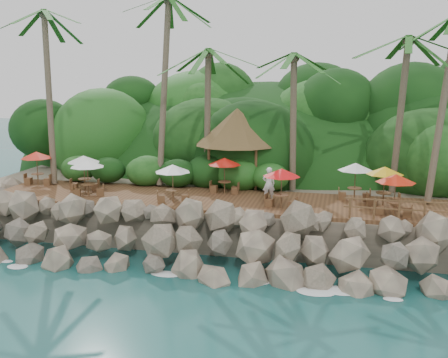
# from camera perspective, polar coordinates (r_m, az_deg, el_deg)

# --- Properties ---
(ground) EXTENTS (140.00, 140.00, 0.00)m
(ground) POSITION_cam_1_polar(r_m,az_deg,el_deg) (23.70, -3.29, -10.97)
(ground) COLOR #19514F
(ground) RESTS_ON ground
(land_base) EXTENTS (32.00, 25.20, 2.10)m
(land_base) POSITION_cam_1_polar(r_m,az_deg,el_deg) (38.36, 3.32, -0.51)
(land_base) COLOR gray
(land_base) RESTS_ON ground
(jungle_hill) EXTENTS (44.80, 28.00, 15.40)m
(jungle_hill) POSITION_cam_1_polar(r_m,az_deg,el_deg) (45.83, 4.87, 0.13)
(jungle_hill) COLOR #143811
(jungle_hill) RESTS_ON ground
(seawall) EXTENTS (29.00, 4.00, 2.30)m
(seawall) POSITION_cam_1_polar(r_m,az_deg,el_deg) (25.10, -2.05, -6.84)
(seawall) COLOR gray
(seawall) RESTS_ON ground
(terrace) EXTENTS (26.00, 5.00, 0.20)m
(terrace) POSITION_cam_1_polar(r_m,az_deg,el_deg) (28.54, 0.00, -2.36)
(terrace) COLOR brown
(terrace) RESTS_ON land_base
(jungle_foliage) EXTENTS (44.00, 16.00, 12.00)m
(jungle_foliage) POSITION_cam_1_polar(r_m,az_deg,el_deg) (37.64, 3.05, -2.38)
(jungle_foliage) COLOR #143811
(jungle_foliage) RESTS_ON ground
(foam_line) EXTENTS (25.20, 0.80, 0.06)m
(foam_line) POSITION_cam_1_polar(r_m,az_deg,el_deg) (23.95, -3.09, -10.63)
(foam_line) COLOR white
(foam_line) RESTS_ON ground
(palms) EXTENTS (28.26, 7.44, 12.28)m
(palms) POSITION_cam_1_polar(r_m,az_deg,el_deg) (30.33, 3.12, 16.02)
(palms) COLOR brown
(palms) RESTS_ON ground
(palapa) EXTENTS (5.05, 5.05, 4.60)m
(palapa) POSITION_cam_1_polar(r_m,az_deg,el_deg) (31.85, 1.42, 5.66)
(palapa) COLOR brown
(palapa) RESTS_ON ground
(dining_clusters) EXTENTS (22.30, 4.67, 2.03)m
(dining_clusters) POSITION_cam_1_polar(r_m,az_deg,el_deg) (28.17, -0.76, 1.16)
(dining_clusters) COLOR brown
(dining_clusters) RESTS_ON terrace
(railing) EXTENTS (6.10, 0.10, 1.00)m
(railing) POSITION_cam_1_polar(r_m,az_deg,el_deg) (25.61, 19.59, -3.05)
(railing) COLOR brown
(railing) RESTS_ON terrace
(waiter) EXTENTS (0.75, 0.60, 1.81)m
(waiter) POSITION_cam_1_polar(r_m,az_deg,el_deg) (28.06, 4.84, -0.54)
(waiter) COLOR white
(waiter) RESTS_ON terrace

